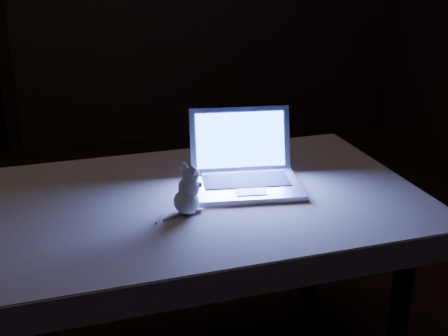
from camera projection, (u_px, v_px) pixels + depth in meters
name	position (u px, v px, depth m)	size (l,w,h in m)	color
table	(209.00, 288.00, 2.04)	(1.27, 0.82, 0.68)	black
tablecloth	(194.00, 217.00, 1.87)	(1.36, 0.91, 0.09)	#BBAB9D
laptop	(248.00, 155.00, 1.92)	(0.35, 0.30, 0.24)	silver
plush_mouse	(186.00, 189.00, 1.77)	(0.11, 0.11, 0.15)	silver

